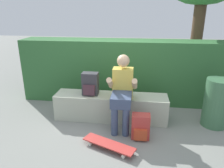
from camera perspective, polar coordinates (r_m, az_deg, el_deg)
name	(u,v)px	position (r m, az deg, el deg)	size (l,w,h in m)	color
ground_plane	(108,129)	(3.72, -1.06, -11.80)	(24.00, 24.00, 0.00)	gray
bench_main	(111,107)	(3.93, -0.31, -6.10)	(2.01, 0.43, 0.47)	#ABB09A
person_skater	(122,90)	(3.54, 2.72, -1.49)	(0.49, 0.62, 1.22)	gold
skateboard_near_person	(109,144)	(3.22, -0.87, -15.72)	(0.81, 0.50, 0.09)	#BC3833
backpack_on_bench	(90,84)	(3.82, -5.80, -0.04)	(0.28, 0.23, 0.40)	#333338
backpack_on_ground	(141,127)	(3.42, 7.61, -11.24)	(0.28, 0.23, 0.40)	#B23833
hedge_row	(131,71)	(4.60, 4.99, 3.39)	(4.61, 0.60, 1.31)	#2E6132
trash_bin	(217,103)	(4.04, 26.04, -4.54)	(0.43, 0.43, 0.84)	#3D6B47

